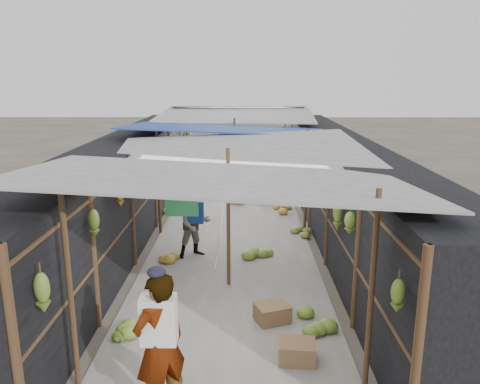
{
  "coord_description": "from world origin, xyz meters",
  "views": [
    {
      "loc": [
        0.27,
        -5.11,
        3.83
      ],
      "look_at": [
        0.2,
        5.25,
        1.25
      ],
      "focal_mm": 35.0,
      "sensor_mm": 36.0,
      "label": 1
    }
  ],
  "objects_px": {
    "black_basin": "(264,200)",
    "vendor_elderly": "(160,345)",
    "vendor_seated": "(262,177)",
    "crate_near": "(297,352)",
    "shopper_blue": "(195,224)"
  },
  "relations": [
    {
      "from": "vendor_elderly",
      "to": "vendor_seated",
      "type": "xyz_separation_m",
      "value": [
        1.59,
        10.71,
        -0.37
      ]
    },
    {
      "from": "vendor_seated",
      "to": "crate_near",
      "type": "bearing_deg",
      "value": -30.88
    },
    {
      "from": "black_basin",
      "to": "vendor_seated",
      "type": "relative_size",
      "value": 0.67
    },
    {
      "from": "shopper_blue",
      "to": "vendor_seated",
      "type": "distance_m",
      "value": 6.09
    },
    {
      "from": "vendor_seated",
      "to": "shopper_blue",
      "type": "bearing_deg",
      "value": -47.6
    },
    {
      "from": "black_basin",
      "to": "vendor_seated",
      "type": "distance_m",
      "value": 1.45
    },
    {
      "from": "shopper_blue",
      "to": "black_basin",
      "type": "bearing_deg",
      "value": 43.66
    },
    {
      "from": "crate_near",
      "to": "black_basin",
      "type": "bearing_deg",
      "value": 96.19
    },
    {
      "from": "black_basin",
      "to": "vendor_elderly",
      "type": "relative_size",
      "value": 0.38
    },
    {
      "from": "black_basin",
      "to": "vendor_seated",
      "type": "height_order",
      "value": "vendor_seated"
    },
    {
      "from": "black_basin",
      "to": "vendor_elderly",
      "type": "height_order",
      "value": "vendor_elderly"
    },
    {
      "from": "black_basin",
      "to": "crate_near",
      "type": "bearing_deg",
      "value": -89.3
    },
    {
      "from": "crate_near",
      "to": "shopper_blue",
      "type": "height_order",
      "value": "shopper_blue"
    },
    {
      "from": "black_basin",
      "to": "shopper_blue",
      "type": "bearing_deg",
      "value": -110.74
    },
    {
      "from": "crate_near",
      "to": "vendor_seated",
      "type": "relative_size",
      "value": 0.5
    }
  ]
}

